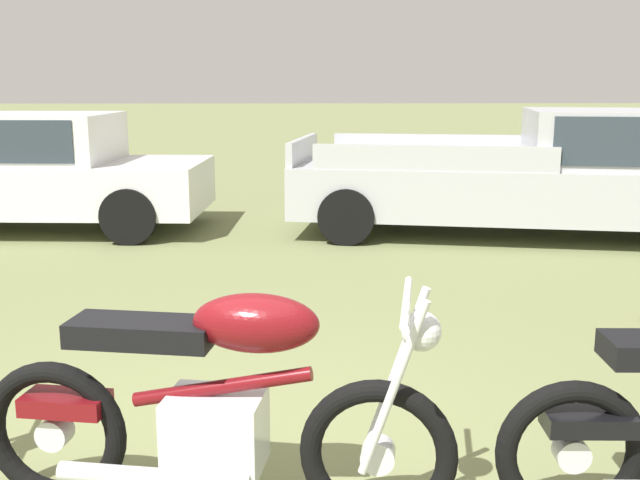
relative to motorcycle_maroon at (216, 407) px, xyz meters
name	(u,v)px	position (x,y,z in m)	size (l,w,h in m)	color
motorcycle_maroon	(216,407)	(0.00, 0.00, 0.00)	(2.03, 0.68, 1.02)	black
car_white	(23,166)	(-3.05, 6.40, 0.31)	(4.39, 2.03, 1.43)	silver
pickup_truck_silver	(544,173)	(3.23, 5.88, 0.26)	(5.57, 2.79, 1.49)	#B2B5BA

